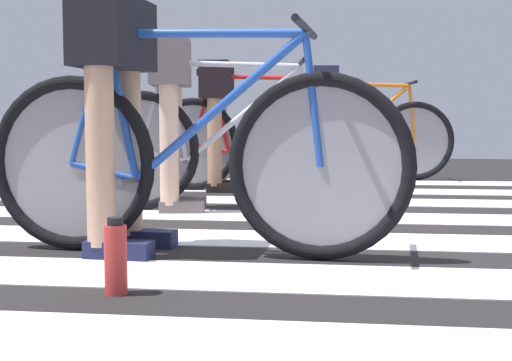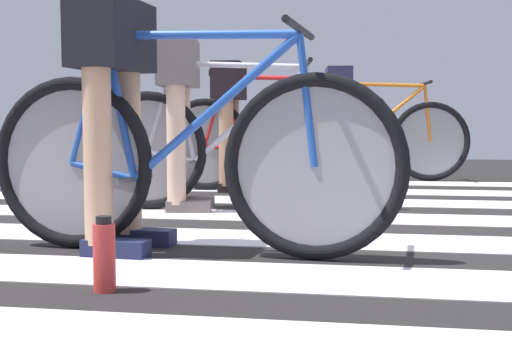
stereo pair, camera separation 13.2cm
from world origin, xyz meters
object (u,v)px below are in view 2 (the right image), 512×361
(water_bottle, at_px, (104,256))
(cyclist_4_of_4, at_px, (339,108))
(cyclist_2_of_4, at_px, (179,100))
(cyclist_3_of_4, at_px, (230,108))
(bicycle_1_of_4, at_px, (187,158))
(bicycle_3_of_4, at_px, (270,141))
(cyclist_1_of_4, at_px, (114,90))
(bicycle_2_of_4, at_px, (231,146))
(bicycle_4_of_4, at_px, (373,139))

(water_bottle, bearing_deg, cyclist_4_of_4, 83.15)
(cyclist_2_of_4, xyz_separation_m, cyclist_3_of_4, (0.05, 1.22, -0.02))
(bicycle_1_of_4, xyz_separation_m, cyclist_2_of_4, (-0.42, 1.36, 0.28))
(cyclist_3_of_4, relative_size, water_bottle, 4.17)
(bicycle_1_of_4, bearing_deg, cyclist_2_of_4, 111.68)
(bicycle_3_of_4, distance_m, cyclist_4_of_4, 1.17)
(cyclist_3_of_4, bearing_deg, cyclist_2_of_4, -94.96)
(cyclist_1_of_4, height_order, bicycle_2_of_4, cyclist_1_of_4)
(water_bottle, bearing_deg, cyclist_1_of_4, 108.14)
(bicycle_2_of_4, height_order, cyclist_4_of_4, cyclist_4_of_4)
(bicycle_3_of_4, distance_m, water_bottle, 3.26)
(cyclist_1_of_4, distance_m, cyclist_3_of_4, 2.56)
(water_bottle, bearing_deg, cyclist_3_of_4, 94.85)
(bicycle_4_of_4, bearing_deg, cyclist_1_of_4, -113.55)
(bicycle_2_of_4, distance_m, bicycle_3_of_4, 1.19)
(bicycle_1_of_4, height_order, cyclist_4_of_4, cyclist_4_of_4)
(cyclist_3_of_4, xyz_separation_m, cyclist_4_of_4, (0.79, 1.04, 0.02))
(bicycle_1_of_4, height_order, bicycle_3_of_4, same)
(cyclist_1_of_4, bearing_deg, cyclist_4_of_4, 83.19)
(bicycle_2_of_4, xyz_separation_m, water_bottle, (0.02, -2.06, -0.27))
(cyclist_2_of_4, distance_m, cyclist_4_of_4, 2.41)
(cyclist_3_of_4, relative_size, bicycle_4_of_4, 0.57)
(bicycle_4_of_4, height_order, water_bottle, bicycle_4_of_4)
(cyclist_3_of_4, xyz_separation_m, water_bottle, (0.27, -3.23, -0.53))
(bicycle_3_of_4, distance_m, cyclist_3_of_4, 0.40)
(cyclist_3_of_4, bearing_deg, bicycle_1_of_4, -84.49)
(bicycle_2_of_4, bearing_deg, cyclist_3_of_4, 93.15)
(bicycle_3_of_4, distance_m, bicycle_4_of_4, 1.33)
(cyclist_2_of_4, relative_size, water_bottle, 4.32)
(cyclist_3_of_4, height_order, cyclist_4_of_4, cyclist_4_of_4)
(bicycle_1_of_4, xyz_separation_m, bicycle_3_of_4, (-0.05, 2.60, 0.00))
(water_bottle, bearing_deg, bicycle_3_of_4, 89.36)
(bicycle_1_of_4, xyz_separation_m, cyclist_3_of_4, (-0.36, 2.58, 0.25))
(bicycle_2_of_4, xyz_separation_m, cyclist_2_of_4, (-0.31, -0.05, 0.28))
(cyclist_2_of_4, bearing_deg, bicycle_2_of_4, 0.00)
(bicycle_3_of_4, xyz_separation_m, cyclist_3_of_4, (-0.31, -0.01, 0.25))
(cyclist_1_of_4, bearing_deg, bicycle_1_of_4, -0.00)
(bicycle_2_of_4, xyz_separation_m, cyclist_4_of_4, (0.53, 2.21, 0.28))
(bicycle_2_of_4, distance_m, cyclist_3_of_4, 1.23)
(cyclist_4_of_4, height_order, water_bottle, cyclist_4_of_4)
(bicycle_1_of_4, height_order, water_bottle, bicycle_1_of_4)
(bicycle_1_of_4, bearing_deg, cyclist_3_of_4, 102.71)
(cyclist_1_of_4, distance_m, bicycle_4_of_4, 3.80)
(bicycle_2_of_4, relative_size, cyclist_2_of_4, 1.69)
(cyclist_2_of_4, xyz_separation_m, cyclist_4_of_4, (0.84, 2.26, 0.00))
(cyclist_3_of_4, height_order, bicycle_4_of_4, cyclist_3_of_4)
(cyclist_2_of_4, bearing_deg, cyclist_3_of_4, 78.44)
(bicycle_4_of_4, distance_m, water_bottle, 4.40)
(bicycle_1_of_4, relative_size, bicycle_2_of_4, 1.01)
(cyclist_2_of_4, height_order, bicycle_4_of_4, cyclist_2_of_4)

